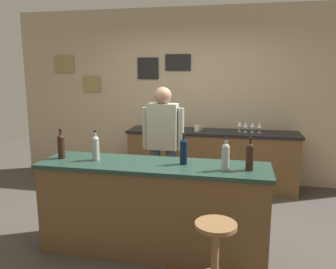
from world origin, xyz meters
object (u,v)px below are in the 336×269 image
object	(u,v)px
bar_stool	(215,250)
wine_glass_e	(260,126)
wine_bottle_d	(226,156)
wine_glass_a	(177,123)
wine_bottle_b	(96,147)
coffee_mug	(197,128)
wine_glass_b	(240,124)
wine_bottle_c	(184,150)
wine_bottle_e	(250,156)
bartender	(163,143)
wine_bottle_a	(61,145)
wine_glass_c	(246,125)
wine_glass_d	(253,125)

from	to	relation	value
bar_stool	wine_glass_e	distance (m)	2.81
wine_bottle_d	wine_glass_a	distance (m)	2.31
wine_bottle_b	coffee_mug	xyz separation A→B (m)	(0.77, 1.97, -0.11)
wine_glass_b	coffee_mug	bearing A→B (deg)	-167.16
wine_bottle_c	wine_bottle_e	xyz separation A→B (m)	(0.62, -0.08, 0.00)
bartender	wine_bottle_d	size ratio (longest dim) A/B	5.29
wine_bottle_e	wine_bottle_a	bearing A→B (deg)	179.13
bartender	wine_glass_b	world-z (taller)	bartender
wine_bottle_c	wine_bottle_b	bearing A→B (deg)	-177.39
wine_bottle_b	bar_stool	bearing A→B (deg)	-28.51
coffee_mug	wine_bottle_b	bearing A→B (deg)	-111.49
bar_stool	wine_bottle_b	size ratio (longest dim) A/B	2.22
wine_glass_a	wine_glass_b	size ratio (longest dim) A/B	1.00
wine_glass_c	bartender	bearing A→B (deg)	-131.24
wine_glass_e	wine_bottle_a	bearing A→B (deg)	-135.37
wine_bottle_a	coffee_mug	bearing A→B (deg)	59.79
wine_bottle_c	wine_glass_a	world-z (taller)	wine_bottle_c
wine_bottle_d	wine_glass_e	size ratio (longest dim) A/B	1.97
wine_bottle_c	wine_glass_e	xyz separation A→B (m)	(0.80, 2.00, -0.05)
bar_stool	wine_glass_e	bearing A→B (deg)	81.00
bar_stool	wine_bottle_d	bearing A→B (deg)	86.98
bartender	wine_bottle_b	xyz separation A→B (m)	(-0.49, -0.89, 0.12)
bar_stool	wine_glass_a	size ratio (longest dim) A/B	4.39
wine_bottle_e	coffee_mug	bearing A→B (deg)	110.13
wine_glass_b	wine_glass_c	xyz separation A→B (m)	(0.09, -0.07, 0.00)
wine_glass_e	wine_bottle_c	bearing A→B (deg)	-111.94
wine_glass_d	wine_glass_e	bearing A→B (deg)	-17.31
wine_glass_a	wine_glass_b	world-z (taller)	same
bartender	wine_glass_e	xyz separation A→B (m)	(1.21, 1.14, 0.07)
wine_glass_d	wine_glass_b	bearing A→B (deg)	167.16
wine_bottle_c	wine_glass_a	distance (m)	2.07
wine_bottle_c	wine_glass_e	distance (m)	2.15
bartender	wine_glass_a	bearing A→B (deg)	91.91
bar_stool	wine_glass_a	distance (m)	2.92
bar_stool	wine_glass_c	size ratio (longest dim) A/B	4.39
wine_glass_b	wine_glass_d	world-z (taller)	same
wine_bottle_a	wine_bottle_c	world-z (taller)	same
bar_stool	wine_bottle_a	xyz separation A→B (m)	(-1.64, 0.68, 0.60)
wine_bottle_d	wine_glass_d	world-z (taller)	wine_bottle_d
wine_bottle_a	wine_glass_b	xyz separation A→B (m)	(1.78, 2.12, -0.05)
wine_bottle_d	wine_glass_d	size ratio (longest dim) A/B	1.97
bar_stool	wine_bottle_a	distance (m)	1.87
wine_bottle_b	wine_glass_d	world-z (taller)	wine_bottle_b
wine_glass_e	wine_glass_b	bearing A→B (deg)	165.57
wine_glass_d	coffee_mug	xyz separation A→B (m)	(-0.82, -0.10, -0.06)
wine_glass_b	coffee_mug	xyz separation A→B (m)	(-0.63, -0.14, -0.06)
wine_glass_d	wine_glass_e	xyz separation A→B (m)	(0.10, -0.03, 0.00)
wine_glass_b	bartender	bearing A→B (deg)	-126.89
bartender	wine_bottle_b	size ratio (longest dim) A/B	5.29
wine_bottle_c	bartender	bearing A→B (deg)	115.25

